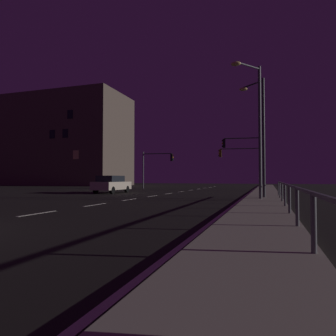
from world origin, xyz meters
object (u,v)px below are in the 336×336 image
Objects in this scene: traffic_light_mid_left at (244,152)px; street_lamp_mid_block at (260,126)px; street_lamp_far_end at (256,118)px; car at (112,184)px; traffic_light_far_left at (242,158)px; building_distant at (61,142)px; traffic_light_near_left at (157,162)px.

traffic_light_mid_left is 0.75× the size of street_lamp_mid_block.
traffic_light_mid_left is 0.73× the size of street_lamp_far_end.
traffic_light_far_left is (10.39, 13.76, 2.98)m from car.
traffic_light_far_left is 18.07m from street_lamp_mid_block.
building_distant reaches higher than traffic_light_mid_left.
traffic_light_near_left is (-11.45, 4.29, -0.75)m from traffic_light_mid_left.
street_lamp_far_end is at bearing -40.00° from building_distant.
building_distant reaches higher than street_lamp_mid_block.
building_distant is (-36.29, 16.99, 4.38)m from traffic_light_mid_left.
street_lamp_mid_block is at bearing -37.97° from building_distant.
traffic_light_near_left is at bearing -176.33° from traffic_light_far_left.
traffic_light_far_left is at bearing 3.67° from traffic_light_near_left.
traffic_light_near_left is 23.43m from street_lamp_far_end.
building_distant is at bearing 152.93° from traffic_light_near_left.
traffic_light_far_left is at bearing 96.95° from street_lamp_far_end.
street_lamp_far_end reaches higher than traffic_light_far_left.
street_lamp_mid_block is at bearing -81.31° from traffic_light_mid_left.
building_distant is (-25.27, 25.76, 7.74)m from car.
car is 0.77× the size of traffic_light_mid_left.
traffic_light_near_left is (-0.44, 13.07, 2.61)m from car.
car is 13.33m from traffic_light_near_left.
street_lamp_mid_block is 0.29× the size of building_distant.
traffic_light_mid_left is at bearing 98.69° from street_lamp_mid_block.
street_lamp_far_end reaches higher than street_lamp_mid_block.
traffic_light_mid_left is 1.19× the size of traffic_light_near_left.
building_distant is (-24.84, 12.70, 5.13)m from traffic_light_near_left.
traffic_light_mid_left is at bearing 38.55° from car.
street_lamp_far_end is (1.81, -14.98, 0.67)m from traffic_light_mid_left.
traffic_light_far_left is (-0.63, 4.98, -0.37)m from traffic_light_mid_left.
street_lamp_mid_block reaches higher than traffic_light_far_left.
car is 0.56× the size of street_lamp_far_end.
building_distant is at bearing 140.00° from street_lamp_far_end.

